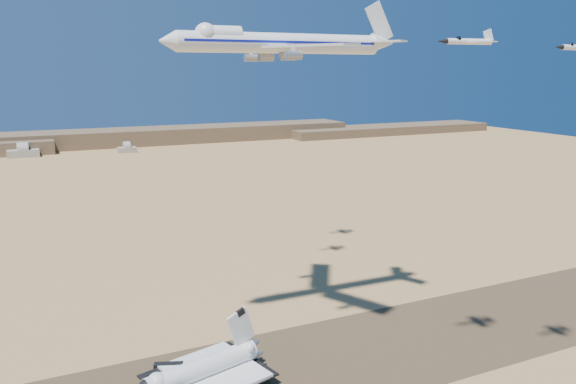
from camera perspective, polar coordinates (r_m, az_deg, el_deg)
name	(u,v)px	position (r m, az deg, el deg)	size (l,w,h in m)	color
ground	(265,377)	(168.38, -2.34, -18.23)	(1200.00, 1200.00, 0.00)	tan
runway	(265,376)	(168.36, -2.34, -18.22)	(600.00, 50.00, 0.06)	brown
ridgeline	(141,139)	(676.83, -14.68, 5.26)	(960.00, 90.00, 18.00)	brown
hangars	(19,153)	(617.87, -25.68, 3.55)	(200.50, 29.50, 30.00)	#9D978B
shuttle	(201,371)	(161.87, -8.81, -17.53)	(40.72, 31.46, 19.94)	silver
carrier_747	(275,43)	(174.98, -1.33, 14.90)	(76.72, 59.54, 19.14)	white
chase_jet_a	(468,41)	(151.81, 17.81, 14.37)	(16.07, 8.89, 4.01)	white
chase_jet_e	(290,40)	(225.94, 0.22, 15.16)	(14.58, 7.77, 3.63)	white
chase_jet_f	(306,47)	(255.41, 1.86, 14.51)	(16.03, 8.70, 3.99)	white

